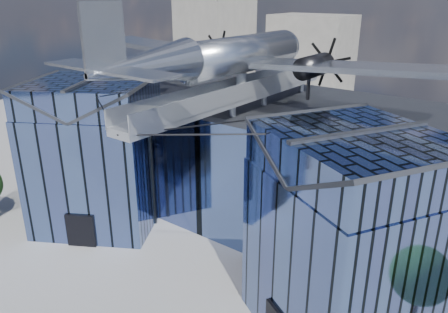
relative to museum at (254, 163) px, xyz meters
The scene contains 4 objects.
ground_plane 8.03m from the museum, 90.00° to the right, with size 120.00×120.00×0.00m, color gray.
museum is the anchor object (origin of this frame).
bg_towers 44.92m from the museum, 88.14° to the left, with size 77.00×24.50×26.00m.
tree_side_w 22.33m from the museum, behind, with size 3.54×3.54×5.24m.
Camera 1 is at (17.25, -20.61, 18.03)m, focal length 35.00 mm.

